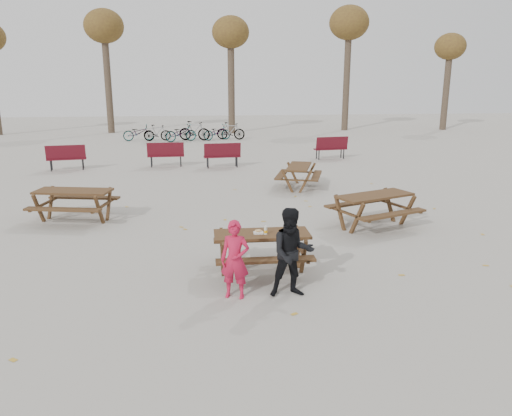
{
  "coord_description": "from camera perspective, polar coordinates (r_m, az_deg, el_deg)",
  "views": [
    {
      "loc": [
        -1.11,
        -8.92,
        3.63
      ],
      "look_at": [
        0.0,
        1.0,
        1.0
      ],
      "focal_mm": 35.0,
      "sensor_mm": 36.0,
      "label": 1
    }
  ],
  "objects": [
    {
      "name": "bread_roll",
      "position": [
        9.36,
        0.27,
        -2.61
      ],
      "size": [
        0.14,
        0.06,
        0.05
      ],
      "primitive_type": "ellipsoid",
      "color": "tan",
      "rests_on": "food_tray"
    },
    {
      "name": "child",
      "position": [
        8.38,
        -2.42,
        -5.92
      ],
      "size": [
        0.56,
        0.44,
        1.35
      ],
      "primitive_type": "imported",
      "rotation": [
        0.0,
        0.0,
        -0.28
      ],
      "color": "#B91739",
      "rests_on": "ground"
    },
    {
      "name": "bicycle_row",
      "position": [
        29.8,
        -7.93,
        8.59
      ],
      "size": [
        7.19,
        1.78,
        1.12
      ],
      "color": "black",
      "rests_on": "ground"
    },
    {
      "name": "picnic_table_north",
      "position": [
        13.7,
        -20.05,
        0.25
      ],
      "size": [
        2.18,
        1.89,
        0.82
      ],
      "primitive_type": null,
      "rotation": [
        0.0,
        0.0,
        -0.2
      ],
      "color": "#3A2515",
      "rests_on": "ground"
    },
    {
      "name": "park_bench_row",
      "position": [
        21.2,
        -6.36,
        6.23
      ],
      "size": [
        12.82,
        2.32,
        1.03
      ],
      "color": "maroon",
      "rests_on": "ground"
    },
    {
      "name": "soda_bottle",
      "position": [
        9.33,
        1.11,
        -2.61
      ],
      "size": [
        0.07,
        0.07,
        0.17
      ],
      "color": "silver",
      "rests_on": "main_picnic_table"
    },
    {
      "name": "ground",
      "position": [
        9.7,
        0.66,
        -7.23
      ],
      "size": [
        80.0,
        80.0,
        0.0
      ],
      "primitive_type": "plane",
      "color": "gray",
      "rests_on": "ground"
    },
    {
      "name": "picnic_table_far",
      "position": [
        16.83,
        4.91,
        3.58
      ],
      "size": [
        1.88,
        2.1,
        0.76
      ],
      "primitive_type": null,
      "rotation": [
        0.0,
        0.0,
        1.27
      ],
      "color": "#3A2515",
      "rests_on": "ground"
    },
    {
      "name": "adult",
      "position": [
        8.42,
        4.16,
        -5.14
      ],
      "size": [
        0.77,
        0.61,
        1.55
      ],
      "primitive_type": "imported",
      "rotation": [
        0.0,
        0.0,
        0.03
      ],
      "color": "black",
      "rests_on": "ground"
    },
    {
      "name": "tree_row",
      "position": [
        34.23,
        -3.17,
        19.04
      ],
      "size": [
        32.17,
        3.52,
        8.26
      ],
      "color": "#382B21",
      "rests_on": "ground"
    },
    {
      "name": "picnic_table_east",
      "position": [
        12.68,
        13.34,
        -0.32
      ],
      "size": [
        2.38,
        2.18,
        0.83
      ],
      "primitive_type": null,
      "rotation": [
        0.0,
        0.0,
        0.39
      ],
      "color": "#3A2515",
      "rests_on": "ground"
    },
    {
      "name": "food_tray",
      "position": [
        9.38,
        0.27,
        -2.86
      ],
      "size": [
        0.18,
        0.11,
        0.03
      ],
      "primitive_type": "cube",
      "color": "white",
      "rests_on": "main_picnic_table"
    },
    {
      "name": "fallen_leaves",
      "position": [
        12.09,
        1.57,
        -2.7
      ],
      "size": [
        11.0,
        11.0,
        0.01
      ],
      "primitive_type": null,
      "color": "#B88D2C",
      "rests_on": "ground"
    },
    {
      "name": "main_picnic_table",
      "position": [
        9.49,
        0.67,
        -3.95
      ],
      "size": [
        1.8,
        1.45,
        0.78
      ],
      "color": "#3A2515",
      "rests_on": "ground"
    }
  ]
}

